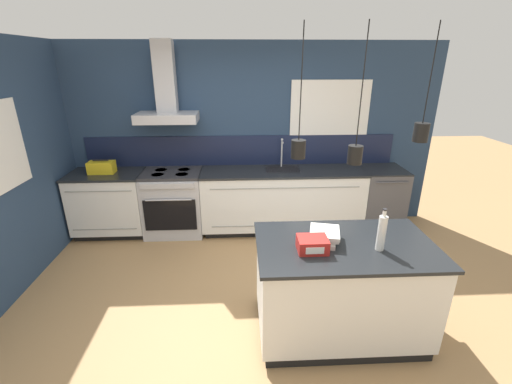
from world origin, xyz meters
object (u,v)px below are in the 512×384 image
Objects in this scene: oven_range at (174,202)px; yellow_toolbox at (102,167)px; book_stack at (325,236)px; red_supply_box at (312,244)px; dishwasher at (380,198)px; bottle_on_island at (382,232)px.

yellow_toolbox is at bearing 179.73° from oven_range.
book_stack is (1.65, -2.02, 0.51)m from oven_range.
oven_range is 2.69m from red_supply_box.
book_stack is at bearing -50.74° from oven_range.
dishwasher is at bearing 0.08° from oven_range.
red_supply_box is (-1.47, -2.16, 0.51)m from dishwasher.
bottle_on_island is at bearing -46.31° from oven_range.
oven_range is 2.66m from book_stack.
oven_range is at bearing 129.26° from book_stack.
dishwasher is 3.78× the size of red_supply_box.
red_supply_box reaches higher than oven_range.
book_stack is 1.33× the size of red_supply_box.
oven_range is at bearing -179.92° from dishwasher.
oven_range is 2.83× the size of book_stack.
book_stack reaches higher than dishwasher.
yellow_toolbox is (-3.91, 0.00, 0.54)m from dishwasher.
red_supply_box is at bearing -41.44° from yellow_toolbox.
yellow_toolbox is at bearing 138.56° from red_supply_box.
yellow_toolbox is (-0.93, 0.00, 0.54)m from oven_range.
book_stack is 0.94× the size of yellow_toolbox.
dishwasher is (2.99, 0.00, 0.00)m from oven_range.
bottle_on_island is (-0.92, -2.17, 0.61)m from dishwasher.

